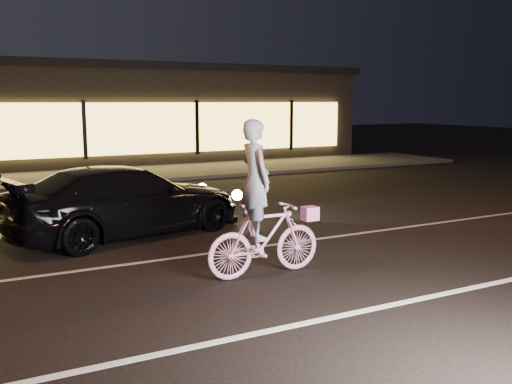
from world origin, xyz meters
TOP-DOWN VIEW (x-y plane):
  - ground at (0.00, 0.00)m, footprint 90.00×90.00m
  - lane_stripe_near at (0.00, -1.50)m, footprint 60.00×0.12m
  - lane_stripe_far at (0.00, 2.00)m, footprint 60.00×0.10m
  - sidewalk at (0.00, 13.00)m, footprint 30.00×4.00m
  - storefront at (0.00, 18.97)m, footprint 25.40×8.42m
  - cyclist at (-0.21, 0.44)m, footprint 1.91×0.66m
  - sedan at (-1.33, 4.05)m, footprint 5.17×3.07m

SIDE VIEW (x-z plane):
  - ground at x=0.00m, z-range 0.00..0.00m
  - lane_stripe_near at x=0.00m, z-range 0.00..0.01m
  - lane_stripe_far at x=0.00m, z-range 0.00..0.01m
  - sidewalk at x=0.00m, z-range 0.00..0.12m
  - sedan at x=-1.33m, z-range 0.00..1.41m
  - cyclist at x=-0.21m, z-range -0.35..2.06m
  - storefront at x=0.00m, z-range 0.05..4.25m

